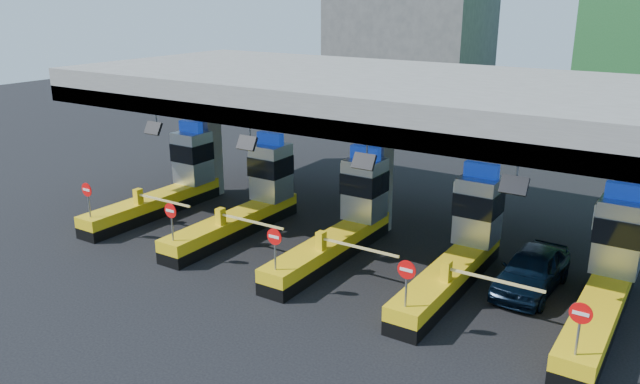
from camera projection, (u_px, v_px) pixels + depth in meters
The scene contains 9 objects.
ground at pixel (342, 252), 25.84m from camera, with size 120.00×120.00×0.00m, color black.
toll_canopy at pixel (379, 96), 26.29m from camera, with size 28.00×12.09×7.00m.
toll_lane_far_left at pixel (172, 181), 30.81m from camera, with size 4.43×8.00×4.16m.
toll_lane_left at pixel (251, 198), 28.22m from camera, with size 4.43×8.00×4.16m.
toll_lane_center at pixel (346, 219), 25.64m from camera, with size 4.43×8.00×4.16m.
toll_lane_right at pixel (463, 244), 23.06m from camera, with size 4.43×8.00×4.16m.
toll_lane_far_right at pixel (608, 275), 20.48m from camera, with size 4.43×8.00×4.16m.
bg_building_concrete at pixel (411, 8), 59.19m from camera, with size 14.00×10.00×18.00m, color #4C4C49.
van at pixel (532, 270), 22.33m from camera, with size 1.84×4.58×1.56m, color black.
Camera 1 is at (12.15, -20.57, 10.20)m, focal length 35.00 mm.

